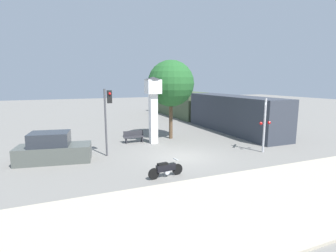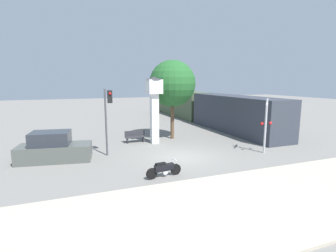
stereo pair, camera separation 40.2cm
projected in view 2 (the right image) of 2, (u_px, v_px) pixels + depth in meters
name	position (u px, v px, depth m)	size (l,w,h in m)	color
ground_plane	(182.00, 157.00, 16.72)	(120.00, 120.00, 0.00)	slate
sidewalk_strip	(254.00, 202.00, 10.36)	(36.00, 6.00, 0.10)	#B2A893
motorcycle	(164.00, 169.00, 13.15)	(1.93, 0.46, 0.86)	black
clock_tower	(154.00, 100.00, 19.90)	(1.28, 1.28, 5.09)	white
freight_train	(203.00, 108.00, 30.50)	(2.80, 24.77, 3.40)	#333842
traffic_light	(108.00, 110.00, 16.58)	(0.50, 0.35, 4.30)	#47474C
railroad_crossing_signal	(266.00, 123.00, 17.31)	(0.90, 0.82, 3.66)	#B7B7BC
street_tree	(172.00, 84.00, 21.30)	(3.78, 3.78, 6.46)	brown
bench	(135.00, 136.00, 20.59)	(1.60, 0.44, 0.92)	#2D2D33
parked_car	(54.00, 149.00, 15.77)	(4.44, 2.46, 1.80)	#4C514C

